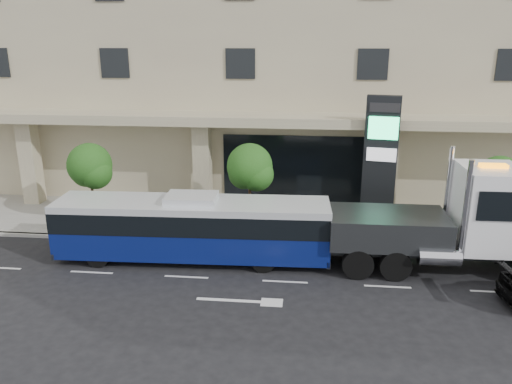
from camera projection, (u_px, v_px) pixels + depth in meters
ground at (287, 266)px, 21.24m from camera, size 120.00×120.00×0.00m
sidewalk at (291, 223)px, 25.98m from camera, size 120.00×6.00×0.15m
curb at (289, 246)px, 23.12m from camera, size 120.00×0.30×0.15m
convention_center at (300, 28)px, 33.02m from camera, size 60.00×17.60×20.00m
tree_left at (90, 168)px, 24.75m from camera, size 2.27×2.20×4.22m
tree_mid at (250, 170)px, 23.91m from camera, size 2.28×2.20×4.38m
tree_right at (499, 181)px, 22.82m from camera, size 2.10×2.00×4.04m
city_bus at (192, 227)px, 21.41m from camera, size 11.77×2.87×2.96m
tow_truck at (460, 224)px, 20.26m from camera, size 10.97×2.86×5.01m
signage_pylon at (380, 161)px, 24.72m from camera, size 1.70×0.87×6.53m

